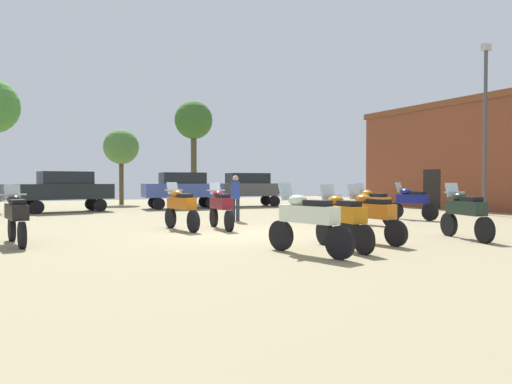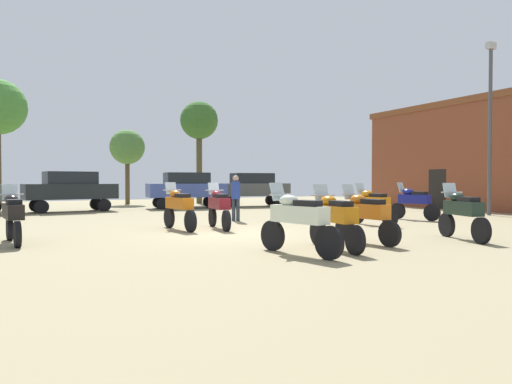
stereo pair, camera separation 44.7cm
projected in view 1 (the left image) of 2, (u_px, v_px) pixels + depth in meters
The scene contains 17 objects.
ground_plane at pixel (234, 233), 14.02m from camera, with size 44.00×52.00×0.02m.
motorcycle_1 at pixel (412, 201), 18.64m from camera, with size 0.77×2.08×1.48m.
motorcycle_3 at pixel (373, 204), 16.40m from camera, with size 0.62×2.16×1.46m.
motorcycle_4 at pixel (465, 212), 12.36m from camera, with size 0.84×2.09×1.49m.
motorcycle_5 at pixel (181, 206), 14.70m from camera, with size 0.62×2.31×1.50m.
motorcycle_6 at pixel (371, 214), 11.66m from camera, with size 0.62×2.15×1.45m.
motorcycle_8 at pixel (308, 219), 9.79m from camera, with size 0.77×2.27×1.50m.
motorcycle_9 at pixel (342, 217), 10.57m from camera, with size 0.62×2.24×1.46m.
motorcycle_10 at pixel (221, 206), 15.03m from camera, with size 0.63×2.28×1.48m.
motorcycle_11 at pixel (16, 215), 11.33m from camera, with size 0.63×2.23×1.45m.
car_3 at pixel (66, 188), 23.16m from camera, with size 4.50×2.34×2.00m.
car_4 at pixel (182, 187), 26.17m from camera, with size 4.46×2.22×2.00m.
car_5 at pixel (248, 187), 28.26m from camera, with size 4.51×2.37×2.00m.
person_1 at pixel (236, 194), 17.92m from camera, with size 0.47×0.47×1.75m.
tree_1 at pixel (121, 147), 30.94m from camera, with size 2.30×2.30×4.94m.
tree_4 at pixel (194, 122), 31.77m from camera, with size 2.57×2.57×6.94m.
lamp_post at pixel (485, 121), 21.18m from camera, with size 0.44×0.24×7.70m.
Camera 1 is at (-6.05, -12.62, 1.57)m, focal length 32.93 mm.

